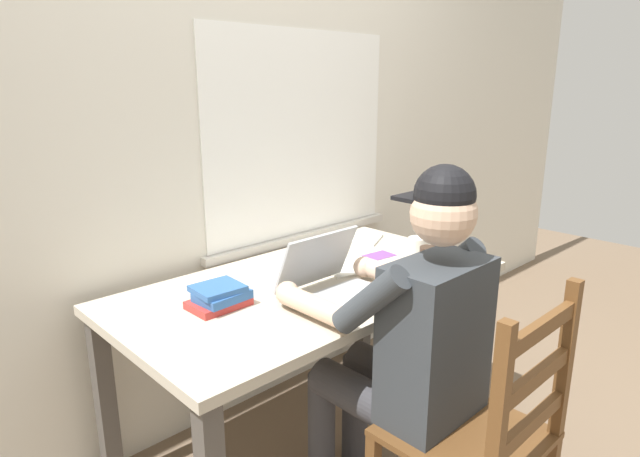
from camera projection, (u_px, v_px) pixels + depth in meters
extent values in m
plane|color=brown|center=(313.00, 445.00, 2.22)|extent=(8.00, 8.00, 0.00)
cube|color=silver|center=(233.00, 120.00, 2.21)|extent=(6.00, 0.04, 2.60)
cube|color=white|center=(301.00, 135.00, 2.45)|extent=(1.06, 0.01, 0.92)
cube|color=beige|center=(303.00, 236.00, 2.57)|extent=(1.12, 0.06, 0.04)
cube|color=#BCB29E|center=(313.00, 286.00, 2.04)|extent=(1.48, 0.79, 0.03)
cube|color=#4C4742|center=(482.00, 344.00, 2.35)|extent=(0.06, 0.06, 0.69)
cube|color=#4C4742|center=(106.00, 404.00, 1.91)|extent=(0.06, 0.06, 0.69)
cube|color=#4C4742|center=(364.00, 299.00, 2.83)|extent=(0.06, 0.06, 0.69)
cube|color=#33383D|center=(435.00, 341.00, 1.61)|extent=(0.34, 0.20, 0.50)
sphere|color=#DBB293|center=(443.00, 213.00, 1.51)|extent=(0.19, 0.19, 0.19)
sphere|color=black|center=(444.00, 195.00, 1.50)|extent=(0.17, 0.17, 0.17)
cube|color=black|center=(419.00, 197.00, 1.56)|extent=(0.13, 0.10, 0.01)
cylinder|color=#38383D|center=(364.00, 398.00, 1.76)|extent=(0.13, 0.40, 0.13)
cylinder|color=#38383D|center=(398.00, 378.00, 1.88)|extent=(0.13, 0.40, 0.13)
cylinder|color=#38383D|center=(322.00, 430.00, 1.96)|extent=(0.10, 0.10, 0.45)
cylinder|color=#38383D|center=(355.00, 410.00, 2.08)|extent=(0.10, 0.10, 0.45)
cylinder|color=#33383D|center=(370.00, 301.00, 1.50)|extent=(0.10, 0.25, 0.24)
cylinder|color=#DBB293|center=(314.00, 306.00, 1.68)|extent=(0.07, 0.28, 0.07)
sphere|color=#DBB293|center=(288.00, 293.00, 1.79)|extent=(0.08, 0.08, 0.08)
cylinder|color=#33383D|center=(450.00, 268.00, 1.77)|extent=(0.10, 0.25, 0.24)
cylinder|color=#DBB293|center=(394.00, 275.00, 1.95)|extent=(0.07, 0.28, 0.07)
sphere|color=#DBB293|center=(364.00, 267.00, 2.04)|extent=(0.08, 0.08, 0.08)
cube|color=brown|center=(464.00, 433.00, 1.60)|extent=(0.42, 0.42, 0.02)
cube|color=brown|center=(442.00, 440.00, 1.92)|extent=(0.04, 0.04, 0.43)
cube|color=brown|center=(565.00, 359.00, 1.53)|extent=(0.04, 0.04, 0.48)
cube|color=brown|center=(499.00, 414.00, 1.27)|extent=(0.04, 0.04, 0.48)
cube|color=brown|center=(530.00, 424.00, 1.43)|extent=(0.36, 0.02, 0.04)
cube|color=brown|center=(536.00, 377.00, 1.39)|extent=(0.36, 0.02, 0.04)
cube|color=brown|center=(542.00, 328.00, 1.36)|extent=(0.36, 0.02, 0.04)
cube|color=#ADAFB2|center=(348.00, 300.00, 1.84)|extent=(0.33, 0.23, 0.02)
cube|color=silver|center=(348.00, 297.00, 1.84)|extent=(0.29, 0.17, 0.00)
cube|color=#ADAFB2|center=(317.00, 259.00, 1.92)|extent=(0.33, 0.10, 0.21)
cube|color=#99A8B2|center=(317.00, 259.00, 1.92)|extent=(0.29, 0.08, 0.18)
ellipsoid|color=#ADAFB2|center=(394.00, 280.00, 2.00)|extent=(0.06, 0.10, 0.03)
cylinder|color=silver|center=(418.00, 247.00, 2.30)|extent=(0.08, 0.08, 0.09)
torus|color=silver|center=(425.00, 244.00, 2.34)|extent=(0.05, 0.01, 0.05)
cylinder|color=#38281E|center=(429.00, 257.00, 2.18)|extent=(0.07, 0.07, 0.09)
torus|color=#38281E|center=(436.00, 254.00, 2.21)|extent=(0.05, 0.01, 0.05)
cube|color=#BC332D|center=(219.00, 303.00, 1.80)|extent=(0.19, 0.14, 0.03)
cube|color=#2D5B9E|center=(222.00, 296.00, 1.79)|extent=(0.17, 0.14, 0.03)
cube|color=#2D5B9E|center=(218.00, 289.00, 1.79)|extent=(0.16, 0.15, 0.02)
cube|color=silver|center=(349.00, 267.00, 2.18)|extent=(0.26, 0.25, 0.01)
cube|color=white|center=(363.00, 239.00, 2.56)|extent=(0.24, 0.22, 0.01)
cube|color=#7A4293|center=(379.00, 255.00, 2.33)|extent=(0.14, 0.10, 0.00)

